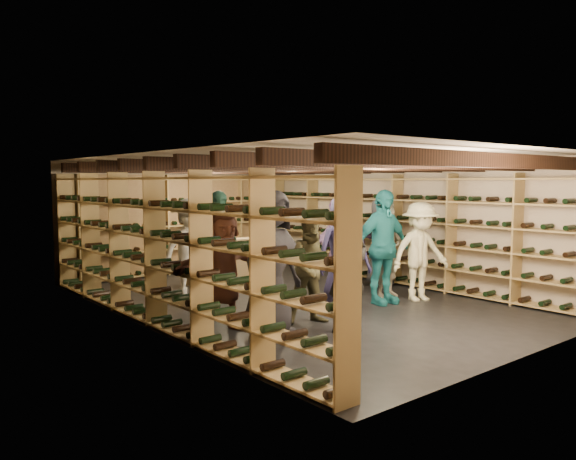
% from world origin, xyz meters
% --- Properties ---
extents(ground, '(8.00, 8.00, 0.00)m').
position_xyz_m(ground, '(0.00, 0.00, 0.00)').
color(ground, black).
rests_on(ground, ground).
extents(walls, '(5.52, 8.02, 2.40)m').
position_xyz_m(walls, '(0.00, 0.00, 1.20)').
color(walls, '#C3B098').
rests_on(walls, ground).
extents(ceiling, '(5.50, 8.00, 0.01)m').
position_xyz_m(ceiling, '(0.00, 0.00, 2.40)').
color(ceiling, beige).
rests_on(ceiling, walls).
extents(ceiling_joists, '(5.40, 7.12, 0.18)m').
position_xyz_m(ceiling_joists, '(0.00, 0.00, 2.26)').
color(ceiling_joists, black).
rests_on(ceiling_joists, ground).
extents(wine_rack_left, '(0.32, 7.50, 2.15)m').
position_xyz_m(wine_rack_left, '(-2.57, 0.00, 1.08)').
color(wine_rack_left, '#A58650').
rests_on(wine_rack_left, ground).
extents(wine_rack_right, '(0.32, 7.50, 2.15)m').
position_xyz_m(wine_rack_right, '(2.57, 0.00, 1.08)').
color(wine_rack_right, '#A58650').
rests_on(wine_rack_right, ground).
extents(wine_rack_back, '(4.70, 0.30, 2.15)m').
position_xyz_m(wine_rack_back, '(0.00, 3.83, 1.07)').
color(wine_rack_back, '#A58650').
rests_on(wine_rack_back, ground).
extents(crate_stack_left, '(0.54, 0.39, 0.85)m').
position_xyz_m(crate_stack_left, '(0.42, 2.27, 0.42)').
color(crate_stack_left, tan).
rests_on(crate_stack_left, ground).
extents(crate_stack_right, '(0.57, 0.45, 0.68)m').
position_xyz_m(crate_stack_right, '(-0.51, 2.33, 0.34)').
color(crate_stack_right, tan).
rests_on(crate_stack_right, ground).
extents(crate_loose, '(0.56, 0.43, 0.17)m').
position_xyz_m(crate_loose, '(0.76, 1.98, 0.09)').
color(crate_loose, tan).
rests_on(crate_loose, ground).
extents(person_0, '(1.03, 0.77, 1.91)m').
position_xyz_m(person_0, '(-1.65, -1.43, 0.96)').
color(person_0, black).
rests_on(person_0, ground).
extents(person_1, '(0.66, 0.46, 1.70)m').
position_xyz_m(person_1, '(-0.74, -1.94, 0.85)').
color(person_1, black).
rests_on(person_1, ground).
extents(person_2, '(0.94, 0.84, 1.59)m').
position_xyz_m(person_2, '(-0.80, -1.31, 0.79)').
color(person_2, brown).
rests_on(person_2, ground).
extents(person_3, '(1.21, 0.90, 1.66)m').
position_xyz_m(person_3, '(1.61, -1.31, 0.83)').
color(person_3, beige).
rests_on(person_3, ground).
extents(person_4, '(1.14, 0.57, 1.88)m').
position_xyz_m(person_4, '(0.93, -1.07, 0.94)').
color(person_4, '#1D7880').
rests_on(person_4, ground).
extents(person_5, '(1.55, 0.62, 1.64)m').
position_xyz_m(person_5, '(-2.02, -0.88, 0.82)').
color(person_5, brown).
rests_on(person_5, ground).
extents(person_6, '(1.02, 0.85, 1.78)m').
position_xyz_m(person_6, '(0.25, -0.86, 0.89)').
color(person_6, '#231F44').
rests_on(person_6, ground).
extents(person_7, '(0.67, 0.50, 1.69)m').
position_xyz_m(person_7, '(1.41, -0.79, 0.84)').
color(person_7, gray).
rests_on(person_7, ground).
extents(person_8, '(0.77, 0.63, 1.48)m').
position_xyz_m(person_8, '(1.80, 0.46, 0.74)').
color(person_8, '#4C1A19').
rests_on(person_8, ground).
extents(person_9, '(1.19, 0.78, 1.72)m').
position_xyz_m(person_9, '(-1.29, 1.30, 0.86)').
color(person_9, '#B2B0A4').
rests_on(person_9, ground).
extents(person_10, '(1.17, 0.82, 1.85)m').
position_xyz_m(person_10, '(-0.74, 1.30, 0.92)').
color(person_10, '#224C3C').
rests_on(person_10, ground).
extents(person_11, '(1.69, 0.77, 1.75)m').
position_xyz_m(person_11, '(1.30, 0.25, 0.87)').
color(person_11, slate).
rests_on(person_11, ground).
extents(person_12, '(0.95, 0.76, 1.69)m').
position_xyz_m(person_12, '(2.18, 0.05, 0.85)').
color(person_12, '#393A3E').
rests_on(person_12, ground).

